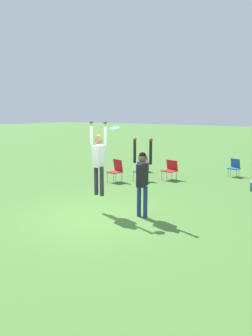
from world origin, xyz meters
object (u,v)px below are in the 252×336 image
at_px(camping_chair_2, 170,169).
at_px(person_defending, 142,175).
at_px(camping_chair_0, 116,169).
at_px(camping_chair_3, 144,162).
at_px(person_jumping, 99,156).
at_px(camping_chair_4, 234,166).
at_px(frisbee, 115,128).
at_px(camping_chair_5, 141,169).

bearing_deg(camping_chair_2, person_defending, 117.77).
distance_m(camping_chair_0, camping_chair_3, 2.73).
height_order(person_jumping, person_defending, person_jumping).
xyz_separation_m(person_jumping, camping_chair_3, (-2.33, 6.37, -1.18)).
xyz_separation_m(person_jumping, camping_chair_4, (1.73, 7.58, -1.18)).
xyz_separation_m(frisbee, camping_chair_2, (-0.85, 5.22, -1.97)).
bearing_deg(frisbee, person_defending, 12.75).
height_order(person_defending, camping_chair_3, person_defending).
height_order(person_defending, camping_chair_0, person_defending).
relative_size(person_defending, camping_chair_2, 2.67).
xyz_separation_m(person_jumping, person_defending, (1.30, 0.27, -0.45)).
bearing_deg(camping_chair_5, person_jumping, 86.13).
distance_m(person_defending, frisbee, 1.51).
bearing_deg(camping_chair_2, camping_chair_4, -122.93).
relative_size(person_defending, camping_chair_3, 2.77).
bearing_deg(camping_chair_4, camping_chair_5, 63.88).
bearing_deg(person_defending, person_jumping, -90.00).
height_order(person_defending, frisbee, frisbee).
xyz_separation_m(camping_chair_0, camping_chair_5, (0.78, 0.70, -0.04)).
relative_size(frisbee, camping_chair_2, 0.32).
bearing_deg(camping_chair_5, person_defending, 102.13).
bearing_deg(frisbee, person_jumping, -169.44).
height_order(frisbee, camping_chair_3, frisbee).
bearing_deg(camping_chair_4, person_jumping, 93.88).
xyz_separation_m(frisbee, camping_chair_5, (-1.76, 4.27, -1.96)).
bearing_deg(person_jumping, camping_chair_2, -8.13).
bearing_deg(person_defending, camping_chair_5, -159.85).
bearing_deg(camping_chair_3, camping_chair_4, -131.48).
xyz_separation_m(frisbee, camping_chair_3, (-2.83, 6.28, -1.99)).
bearing_deg(camping_chair_3, frisbee, 146.27).
bearing_deg(frisbee, camping_chair_5, 112.40).
bearing_deg(camping_chair_4, frisbee, 97.43).
relative_size(frisbee, camping_chair_0, 0.28).
bearing_deg(camping_chair_2, person_jumping, 103.36).
bearing_deg(person_jumping, camping_chair_4, -24.75).
bearing_deg(camping_chair_5, camping_chair_2, -153.55).
bearing_deg(frisbee, camping_chair_4, 80.71).
relative_size(frisbee, camping_chair_5, 0.32).
relative_size(frisbee, camping_chair_3, 0.33).
distance_m(person_jumping, frisbee, 0.96).
height_order(person_jumping, camping_chair_3, person_jumping).
distance_m(person_defending, camping_chair_4, 7.35).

